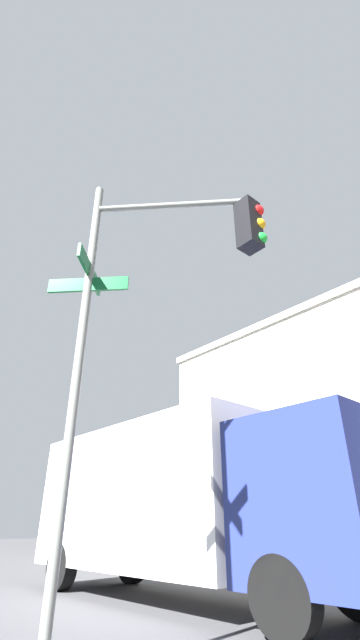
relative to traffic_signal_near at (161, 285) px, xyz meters
The scene contains 2 objects.
traffic_signal_near is the anchor object (origin of this frame).
box_truck_second 5.47m from the traffic_signal_near, 136.78° to the left, with size 8.87×2.45×3.43m.
Camera 1 is at (-2.61, -9.22, 1.32)m, focal length 22.64 mm.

